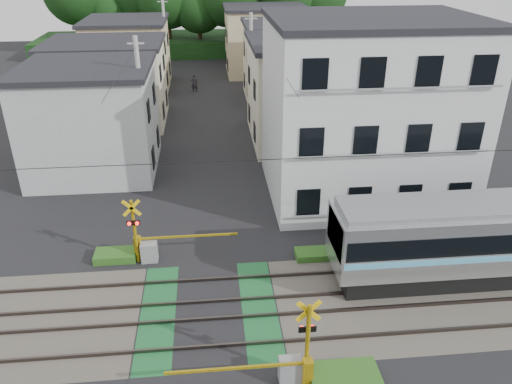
{
  "coord_description": "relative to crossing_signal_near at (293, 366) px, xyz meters",
  "views": [
    {
      "loc": [
        0.31,
        -14.85,
        12.45
      ],
      "look_at": [
        2.28,
        5.0,
        2.43
      ],
      "focal_mm": 35.0,
      "sensor_mm": 36.0,
      "label": 1
    }
  ],
  "objects": [
    {
      "name": "crossing_signal_far",
      "position": [
        -5.17,
        7.31,
        0.0
      ],
      "size": [
        4.74,
        0.65,
        3.09
      ],
      "color": "yellow",
      "rests_on": "ground"
    },
    {
      "name": "weed_patches",
      "position": [
        -0.83,
        3.56,
        -0.53
      ],
      "size": [
        10.25,
        8.8,
        0.4
      ],
      "color": "#2D5E1E",
      "rests_on": "ground"
    },
    {
      "name": "tree_hill",
      "position": [
        -2.24,
        52.34,
        5.08
      ],
      "size": [
        40.0,
        12.43,
        11.21
      ],
      "color": "#143511",
      "rests_on": "ground"
    },
    {
      "name": "pedestrian",
      "position": [
        -3.45,
        34.54,
        0.14
      ],
      "size": [
        0.71,
        0.58,
        1.69
      ],
      "primitive_type": "imported",
      "rotation": [
        0.0,
        0.0,
        3.46
      ],
      "color": "#2D2832",
      "rests_on": "ground"
    },
    {
      "name": "catenary",
      "position": [
        3.41,
        3.69,
        2.98
      ],
      "size": [
        60.0,
        5.04,
        7.0
      ],
      "color": "#2D2D33",
      "rests_on": "ground"
    },
    {
      "name": "utility_poles",
      "position": [
        -3.64,
        26.66,
        3.37
      ],
      "size": [
        7.9,
        42.0,
        8.0
      ],
      "color": "#A5A5A0",
      "rests_on": "ground"
    },
    {
      "name": "track_bed",
      "position": [
        -2.59,
        3.65,
        -0.67
      ],
      "size": [
        120.0,
        120.0,
        0.14
      ],
      "color": "#47423A",
      "rests_on": "ground"
    },
    {
      "name": "apartment_block",
      "position": [
        5.91,
        13.15,
        3.94
      ],
      "size": [
        10.2,
        8.36,
        9.3
      ],
      "color": "silver",
      "rests_on": "ground"
    },
    {
      "name": "ground",
      "position": [
        -2.59,
        3.65,
        -0.71
      ],
      "size": [
        120.0,
        120.0,
        0.0
      ],
      "primitive_type": "plane",
      "color": "black"
    },
    {
      "name": "houses_row",
      "position": [
        -2.33,
        29.57,
        2.53
      ],
      "size": [
        22.07,
        31.35,
        6.8
      ],
      "color": "#ADB0B2",
      "rests_on": "ground"
    },
    {
      "name": "crossing_signal_near",
      "position": [
        0.0,
        0.0,
        0.0
      ],
      "size": [
        4.74,
        0.65,
        3.09
      ],
      "color": "yellow",
      "rests_on": "ground"
    }
  ]
}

